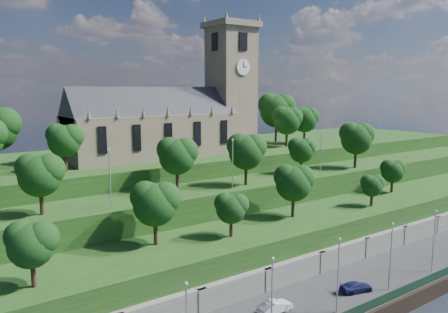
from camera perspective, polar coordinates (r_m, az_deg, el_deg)
promenade at (r=59.39m, az=13.07°, el=-18.18°), size 160.00×12.00×2.00m
fence at (r=55.63m, az=17.47°, el=-18.48°), size 160.00×0.10×1.20m
retaining_wall at (r=62.47m, az=8.93°, el=-15.11°), size 160.00×2.10×5.00m
embankment_lower at (r=66.02m, az=5.27°, el=-12.27°), size 160.00×12.00×8.00m
embankment_upper at (r=73.64m, az=-0.27°, el=-8.32°), size 160.00×10.00×12.00m
hilltop at (r=90.75m, az=-7.82°, el=-4.11°), size 160.00×32.00×15.00m
church at (r=85.42m, az=-6.33°, el=5.30°), size 38.60×12.35×27.60m
trees_lower at (r=62.11m, az=3.26°, el=-4.89°), size 70.34×9.10×8.30m
trees_upper at (r=73.09m, az=3.25°, el=0.94°), size 65.75×8.88×9.16m
trees_hilltop at (r=87.50m, az=-3.72°, el=4.89°), size 73.15×16.42×11.69m
lamp_posts_promenade at (r=53.36m, az=14.68°, el=-14.18°), size 60.36×0.36×9.05m
lamp_posts_upper at (r=68.80m, az=1.14°, el=-0.47°), size 40.36×0.36×8.00m
car_middle at (r=53.91m, az=6.68°, el=-18.89°), size 4.41×1.54×1.45m
car_right at (r=60.75m, az=16.86°, el=-15.98°), size 4.73×2.91×1.28m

